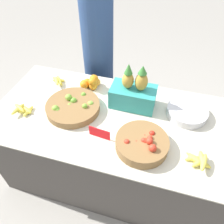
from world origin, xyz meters
The scene contains 12 objects.
ground_plane centered at (0.00, 0.00, 0.00)m, with size 12.00×12.00×0.00m, color #A39E93.
market_table centered at (0.00, 0.00, 0.40)m, with size 1.89×0.95×0.79m.
lime_bowl centered at (-0.32, -0.01, 0.83)m, with size 0.42×0.42×0.11m.
tomato_basket centered at (0.27, -0.22, 0.84)m, with size 0.36×0.36×0.12m.
orange_pile centered at (-0.29, 0.29, 0.85)m, with size 0.16×0.14×0.13m.
metal_bowl centered at (0.55, 0.18, 0.83)m, with size 0.31×0.31×0.06m.
price_sign centered at (-0.03, -0.22, 0.84)m, with size 0.16×0.02×0.09m.
produce_crate centered at (0.12, 0.18, 0.91)m, with size 0.35×0.20×0.38m.
banana_bunch_back_center centered at (-0.69, -0.14, 0.82)m, with size 0.17×0.15×0.06m.
banana_bunch_middle_left centered at (-0.59, 0.28, 0.82)m, with size 0.15×0.16×0.06m.
banana_bunch_front_left centered at (0.65, -0.24, 0.82)m, with size 0.17×0.16×0.06m.
vendor_person centered at (-0.36, 0.75, 0.78)m, with size 0.31×0.31×1.67m.
Camera 1 is at (0.33, -1.13, 2.01)m, focal length 35.00 mm.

